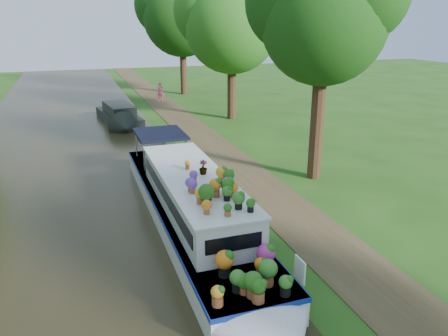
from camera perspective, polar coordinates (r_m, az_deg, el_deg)
ground at (r=14.68m, az=4.57°, el=-6.66°), size 100.00×100.00×0.00m
canal_water at (r=13.65m, az=-19.58°, el=-9.81°), size 10.00×100.00×0.02m
towpath at (r=15.16m, az=8.75°, el=-5.91°), size 2.20×100.00×0.03m
plant_boat at (r=13.48m, az=-3.85°, el=-5.07°), size 2.29×13.52×2.30m
tree_near_overhang at (r=17.75m, az=12.89°, el=19.34°), size 5.52×5.28×8.99m
tree_near_mid at (r=28.94m, az=0.96°, el=19.07°), size 6.90×6.60×9.40m
tree_near_far at (r=39.35m, az=-5.61°, el=19.80°), size 7.59×7.26×10.30m
second_boat at (r=28.88m, az=-13.50°, el=6.70°), size 2.53×6.57×1.23m
pedestrian_pink at (r=36.15m, az=-8.29°, el=9.83°), size 0.58×0.41×1.51m
verge_plant at (r=15.22m, az=3.66°, el=-4.79°), size 0.44×0.39×0.43m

